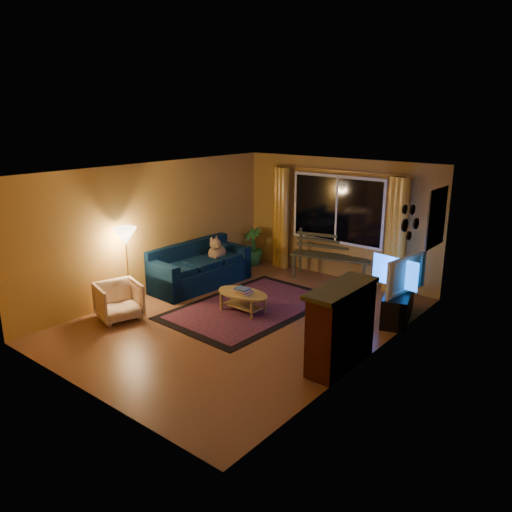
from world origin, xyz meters
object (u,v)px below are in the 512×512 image
Objects in this scene: floor_lamp at (128,268)px; coffee_table at (243,302)px; sofa at (199,265)px; tv_console at (398,305)px; bench at (330,268)px; armchair at (119,299)px.

floor_lamp is 1.44× the size of coffee_table.
tv_console is at bearing 16.27° from sofa.
coffee_table is 2.65m from tv_console.
armchair reaches higher than bench.
bench is 2.26m from tv_console.
armchair is at bearing -82.87° from sofa.
bench is 1.37× the size of tv_console.
floor_lamp is 1.20× the size of tv_console.
tv_console is (3.82, 0.90, -0.17)m from sofa.
tv_console reaches higher than coffee_table.
floor_lamp is (-2.03, -3.60, 0.48)m from bench.
sofa is (-1.85, -2.00, 0.18)m from bench.
armchair reaches higher than coffee_table.
sofa is 1.45× the size of floor_lamp.
coffee_table is at bearing 31.10° from floor_lamp.
coffee_table is at bearing -109.93° from bench.
sofa reaches higher than coffee_table.
tv_console is at bearing 31.95° from floor_lamp.
bench is 2.54m from coffee_table.
floor_lamp reaches higher than coffee_table.
coffee_table is 0.83× the size of tv_console.
armchair is 0.58× the size of tv_console.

